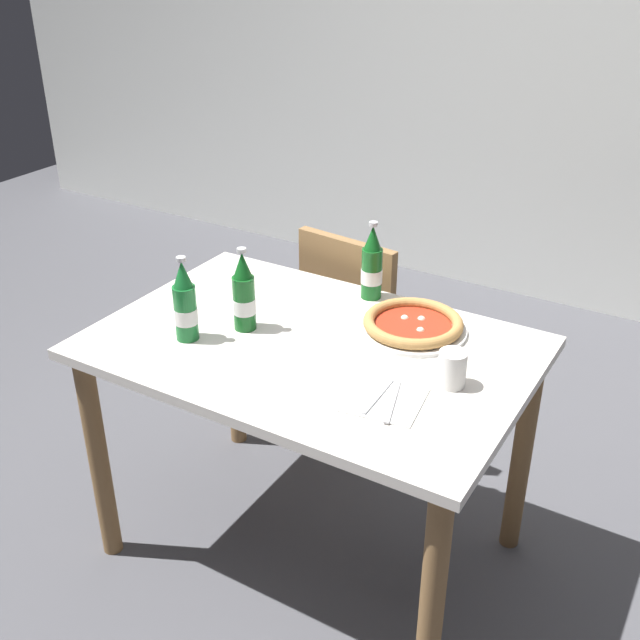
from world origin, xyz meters
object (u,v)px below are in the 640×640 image
at_px(paper_cup, 452,368).
at_px(beer_bottle_left, 185,305).
at_px(dining_table_main, 311,378).
at_px(chair_behind_table, 363,325).
at_px(pizza_margherita_near, 413,325).
at_px(beer_bottle_center, 372,266).
at_px(napkin_with_cutlery, 385,400).
at_px(beer_bottle_right, 244,295).

bearing_deg(paper_cup, beer_bottle_left, -168.04).
distance_m(dining_table_main, chair_behind_table, 0.65).
relative_size(pizza_margherita_near, paper_cup, 3.24).
distance_m(beer_bottle_center, paper_cup, 0.53).
height_order(chair_behind_table, beer_bottle_center, beer_bottle_center).
distance_m(pizza_margherita_near, beer_bottle_left, 0.64).
bearing_deg(dining_table_main, napkin_with_cutlery, -26.08).
bearing_deg(beer_bottle_right, dining_table_main, 5.53).
bearing_deg(beer_bottle_left, dining_table_main, 26.07).
xyz_separation_m(pizza_margherita_near, beer_bottle_right, (-0.42, -0.23, 0.08)).
relative_size(dining_table_main, paper_cup, 12.63).
distance_m(beer_bottle_right, napkin_with_cutlery, 0.54).
distance_m(dining_table_main, beer_bottle_left, 0.41).
height_order(beer_bottle_right, napkin_with_cutlery, beer_bottle_right).
bearing_deg(dining_table_main, pizza_margherita_near, 44.32).
distance_m(chair_behind_table, napkin_with_cutlery, 0.93).
height_order(pizza_margherita_near, beer_bottle_center, beer_bottle_center).
bearing_deg(paper_cup, beer_bottle_right, -177.99).
relative_size(chair_behind_table, beer_bottle_left, 3.44).
bearing_deg(beer_bottle_right, beer_bottle_left, -127.98).
relative_size(dining_table_main, beer_bottle_left, 4.86).
distance_m(chair_behind_table, beer_bottle_center, 0.49).
xyz_separation_m(chair_behind_table, paper_cup, (0.57, -0.61, 0.32)).
relative_size(chair_behind_table, napkin_with_cutlery, 4.16).
bearing_deg(paper_cup, napkin_with_cutlery, -126.16).
height_order(dining_table_main, beer_bottle_right, beer_bottle_right).
bearing_deg(beer_bottle_left, pizza_margherita_near, 34.51).
distance_m(dining_table_main, beer_bottle_right, 0.30).
distance_m(beer_bottle_left, napkin_with_cutlery, 0.62).
distance_m(dining_table_main, beer_bottle_center, 0.41).
height_order(beer_bottle_center, paper_cup, beer_bottle_center).
relative_size(napkin_with_cutlery, paper_cup, 2.15).
height_order(dining_table_main, chair_behind_table, chair_behind_table).
distance_m(beer_bottle_left, beer_bottle_center, 0.59).
distance_m(chair_behind_table, beer_bottle_right, 0.73).
xyz_separation_m(chair_behind_table, pizza_margherita_near, (0.37, -0.40, 0.29)).
bearing_deg(dining_table_main, paper_cup, 0.24).
height_order(pizza_margherita_near, beer_bottle_right, beer_bottle_right).
height_order(pizza_margherita_near, paper_cup, paper_cup).
xyz_separation_m(chair_behind_table, beer_bottle_left, (-0.16, -0.76, 0.37)).
relative_size(beer_bottle_left, beer_bottle_right, 1.00).
xyz_separation_m(beer_bottle_left, beer_bottle_center, (0.32, 0.50, 0.00)).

